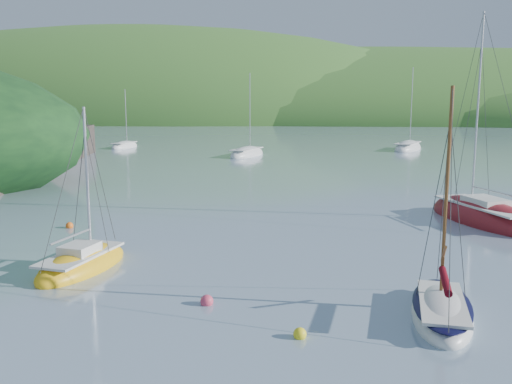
# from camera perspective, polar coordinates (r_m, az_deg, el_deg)

# --- Properties ---
(ground) EXTENTS (700.00, 700.00, 0.00)m
(ground) POSITION_cam_1_polar(r_m,az_deg,el_deg) (19.82, 1.01, -11.84)
(ground) COLOR #758FA2
(ground) RESTS_ON ground
(shoreline_hills) EXTENTS (690.00, 135.00, 56.00)m
(shoreline_hills) POSITION_cam_1_polar(r_m,az_deg,el_deg) (191.26, 2.97, 7.51)
(shoreline_hills) COLOR #33742C
(shoreline_hills) RESTS_ON ground
(daysailer_white) EXTENTS (2.61, 5.49, 8.12)m
(daysailer_white) POSITION_cam_1_polar(r_m,az_deg,el_deg) (20.20, 18.07, -11.31)
(daysailer_white) COLOR white
(daysailer_white) RESTS_ON ground
(sloop_red) EXTENTS (6.10, 9.23, 12.94)m
(sloop_red) POSITION_cam_1_polar(r_m,az_deg,el_deg) (35.51, 21.69, -2.43)
(sloop_red) COLOR maroon
(sloop_red) RESTS_ON ground
(sailboat_yellow) EXTENTS (3.23, 5.92, 7.44)m
(sailboat_yellow) POSITION_cam_1_polar(r_m,az_deg,el_deg) (25.38, -16.99, -6.97)
(sailboat_yellow) COLOR yellow
(sailboat_yellow) RESTS_ON ground
(distant_sloop_a) EXTENTS (4.77, 7.96, 10.72)m
(distant_sloop_a) POSITION_cam_1_polar(r_m,az_deg,el_deg) (68.65, -0.92, 3.77)
(distant_sloop_a) COLOR white
(distant_sloop_a) RESTS_ON ground
(distant_sloop_b) EXTENTS (5.77, 8.79, 11.83)m
(distant_sloop_b) POSITION_cam_1_polar(r_m,az_deg,el_deg) (79.04, 14.94, 4.23)
(distant_sloop_b) COLOR white
(distant_sloop_b) RESTS_ON ground
(distant_sloop_c) EXTENTS (3.14, 6.40, 8.74)m
(distant_sloop_c) POSITION_cam_1_polar(r_m,az_deg,el_deg) (81.47, -13.02, 4.44)
(distant_sloop_c) COLOR white
(distant_sloop_c) RESTS_ON ground
(mooring_buoys) EXTENTS (27.90, 13.50, 0.46)m
(mooring_buoys) POSITION_cam_1_polar(r_m,az_deg,el_deg) (23.39, 4.90, -8.15)
(mooring_buoys) COLOR yellow
(mooring_buoys) RESTS_ON ground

